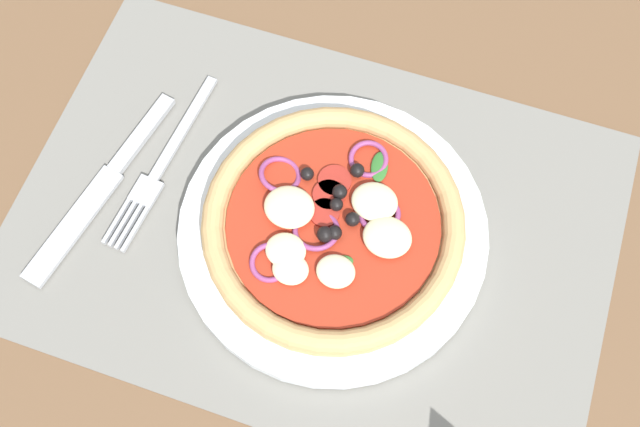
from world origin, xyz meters
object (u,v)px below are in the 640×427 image
Objects in this scene: plate at (333,232)px; fork at (159,169)px; pizza at (333,224)px; knife at (102,188)px.

plate is 1.41× the size of fork.
fork is (16.14, -0.98, -0.53)cm from plate.
pizza is 1.18× the size of fork.
knife reaches higher than fork.
plate is 20.23cm from knife.
knife is at bearing 6.46° from pizza.
pizza reaches higher than plate.
fork is at bearing -3.47° from pizza.
plate reaches higher than fork.
pizza reaches higher than knife.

